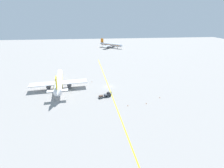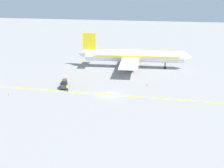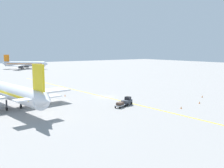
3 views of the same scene
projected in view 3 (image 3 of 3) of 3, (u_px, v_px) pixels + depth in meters
The scene contains 11 objects.
ground_plane at pixel (105, 97), 73.11m from camera, with size 400.00×400.00×0.00m, color gray.
apron_yellow_centreline at pixel (105, 97), 73.11m from camera, with size 0.40×120.00×0.01m, color yellow.
airplane_at_gate at pixel (10, 92), 58.76m from camera, with size 28.43×35.53×10.60m.
airplane_distant_taxiing at pixel (24, 64), 174.39m from camera, with size 26.17×23.01×9.54m.
baggage_tug_dark at pixel (127, 101), 62.65m from camera, with size 3.34×2.62×2.11m.
baggage_cart_trailing at pixel (120, 104), 59.90m from camera, with size 2.94×2.28×1.24m.
ground_crew_worker at pixel (129, 99), 64.97m from camera, with size 0.43×0.45×1.68m.
traffic_cone_near_nose at pixel (202, 96), 72.55m from camera, with size 0.32×0.32×0.55m, color orange.
traffic_cone_mid_apron at pixel (65, 95), 74.22m from camera, with size 0.32×0.32×0.55m, color orange.
traffic_cone_by_wingtip at pixel (199, 102), 64.34m from camera, with size 0.32×0.32×0.55m, color orange.
traffic_cone_far_edge at pixel (181, 107), 58.85m from camera, with size 0.32×0.32×0.55m, color orange.
Camera 3 is at (-40.40, -59.60, 13.34)m, focal length 42.00 mm.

